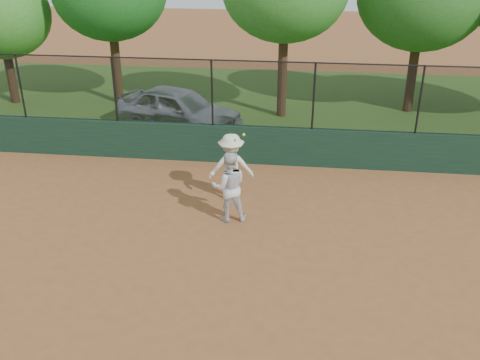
# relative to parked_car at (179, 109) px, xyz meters

# --- Properties ---
(ground) EXTENTS (80.00, 80.00, 0.00)m
(ground) POSITION_rel_parked_car_xyz_m (2.18, -8.64, -0.78)
(ground) COLOR brown
(ground) RESTS_ON ground
(back_wall) EXTENTS (26.00, 0.20, 1.20)m
(back_wall) POSITION_rel_parked_car_xyz_m (2.18, -2.64, -0.18)
(back_wall) COLOR #163221
(back_wall) RESTS_ON ground
(grass_strip) EXTENTS (36.00, 12.00, 0.01)m
(grass_strip) POSITION_rel_parked_car_xyz_m (2.18, 3.36, -0.78)
(grass_strip) COLOR #2E541A
(grass_strip) RESTS_ON ground
(parked_car) EXTENTS (4.96, 3.35, 1.57)m
(parked_car) POSITION_rel_parked_car_xyz_m (0.00, 0.00, 0.00)
(parked_car) COLOR #AAAFB4
(parked_car) RESTS_ON ground
(player_second) EXTENTS (1.02, 0.87, 1.81)m
(player_second) POSITION_rel_parked_car_xyz_m (2.68, -6.23, 0.12)
(player_second) COLOR silver
(player_second) RESTS_ON ground
(player_main) EXTENTS (1.29, 0.89, 2.01)m
(player_main) POSITION_rel_parked_car_xyz_m (2.58, -5.08, 0.13)
(player_main) COLOR beige
(player_main) RESTS_ON ground
(fence_assembly) EXTENTS (26.00, 0.06, 2.00)m
(fence_assembly) POSITION_rel_parked_car_xyz_m (2.15, -2.64, 1.45)
(fence_assembly) COLOR black
(fence_assembly) RESTS_ON back_wall
(tree_0) EXTENTS (3.97, 3.61, 5.27)m
(tree_0) POSITION_rel_parked_car_xyz_m (-7.61, 2.53, 2.75)
(tree_0) COLOR #432918
(tree_0) RESTS_ON ground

